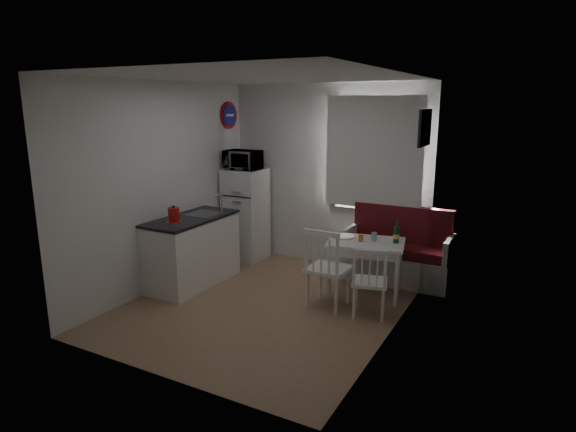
# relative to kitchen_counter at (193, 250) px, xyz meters

# --- Properties ---
(floor) EXTENTS (3.00, 3.50, 0.02)m
(floor) POSITION_rel_kitchen_counter_xyz_m (1.20, -0.16, -0.46)
(floor) COLOR #9E7254
(floor) RESTS_ON ground
(ceiling) EXTENTS (3.00, 3.50, 0.02)m
(ceiling) POSITION_rel_kitchen_counter_xyz_m (1.20, -0.16, 2.14)
(ceiling) COLOR white
(ceiling) RESTS_ON wall_back
(wall_back) EXTENTS (3.00, 0.02, 2.60)m
(wall_back) POSITION_rel_kitchen_counter_xyz_m (1.20, 1.59, 0.84)
(wall_back) COLOR white
(wall_back) RESTS_ON floor
(wall_front) EXTENTS (3.00, 0.02, 2.60)m
(wall_front) POSITION_rel_kitchen_counter_xyz_m (1.20, -1.91, 0.84)
(wall_front) COLOR white
(wall_front) RESTS_ON floor
(wall_left) EXTENTS (0.02, 3.50, 2.60)m
(wall_left) POSITION_rel_kitchen_counter_xyz_m (-0.30, -0.16, 0.84)
(wall_left) COLOR white
(wall_left) RESTS_ON floor
(wall_right) EXTENTS (0.02, 3.50, 2.60)m
(wall_right) POSITION_rel_kitchen_counter_xyz_m (2.70, -0.16, 0.84)
(wall_right) COLOR white
(wall_right) RESTS_ON floor
(window) EXTENTS (1.22, 0.06, 1.47)m
(window) POSITION_rel_kitchen_counter_xyz_m (1.90, 1.56, 1.17)
(window) COLOR white
(window) RESTS_ON wall_back
(curtain) EXTENTS (1.35, 0.02, 1.50)m
(curtain) POSITION_rel_kitchen_counter_xyz_m (1.90, 1.49, 1.22)
(curtain) COLOR white
(curtain) RESTS_ON wall_back
(kitchen_counter) EXTENTS (0.62, 1.32, 1.16)m
(kitchen_counter) POSITION_rel_kitchen_counter_xyz_m (0.00, 0.00, 0.00)
(kitchen_counter) COLOR white
(kitchen_counter) RESTS_ON floor
(wall_sign) EXTENTS (0.03, 0.40, 0.40)m
(wall_sign) POSITION_rel_kitchen_counter_xyz_m (-0.27, 1.29, 1.69)
(wall_sign) COLOR navy
(wall_sign) RESTS_ON wall_left
(picture_frame) EXTENTS (0.04, 0.52, 0.42)m
(picture_frame) POSITION_rel_kitchen_counter_xyz_m (2.67, 0.94, 1.59)
(picture_frame) COLOR black
(picture_frame) RESTS_ON wall_right
(bench) EXTENTS (1.39, 0.53, 0.99)m
(bench) POSITION_rel_kitchen_counter_xyz_m (2.34, 1.36, -0.13)
(bench) COLOR white
(bench) RESTS_ON floor
(dining_table) EXTENTS (1.02, 0.81, 0.68)m
(dining_table) POSITION_rel_kitchen_counter_xyz_m (2.11, 0.72, 0.15)
(dining_table) COLOR white
(dining_table) RESTS_ON floor
(chair_left) EXTENTS (0.46, 0.44, 0.51)m
(chair_left) POSITION_rel_kitchen_counter_xyz_m (1.86, 0.05, 0.14)
(chair_left) COLOR white
(chair_left) RESTS_ON floor
(chair_right) EXTENTS (0.47, 0.46, 0.44)m
(chair_right) POSITION_rel_kitchen_counter_xyz_m (2.36, 0.06, 0.05)
(chair_right) COLOR white
(chair_right) RESTS_ON floor
(fridge) EXTENTS (0.55, 0.55, 1.37)m
(fridge) POSITION_rel_kitchen_counter_xyz_m (0.02, 1.24, 0.23)
(fridge) COLOR white
(fridge) RESTS_ON floor
(microwave) EXTENTS (0.51, 0.34, 0.28)m
(microwave) POSITION_rel_kitchen_counter_xyz_m (0.02, 1.19, 1.06)
(microwave) COLOR white
(microwave) RESTS_ON fridge
(kettle) EXTENTS (0.17, 0.17, 0.22)m
(kettle) POSITION_rel_kitchen_counter_xyz_m (0.05, -0.38, 0.55)
(kettle) COLOR #AF130E
(kettle) RESTS_ON kitchen_counter
(wine_bottle) EXTENTS (0.07, 0.07, 0.28)m
(wine_bottle) POSITION_rel_kitchen_counter_xyz_m (2.45, 0.82, 0.37)
(wine_bottle) COLOR #154324
(wine_bottle) RESTS_ON dining_table
(drinking_glass_orange) EXTENTS (0.06, 0.06, 0.09)m
(drinking_glass_orange) POSITION_rel_kitchen_counter_xyz_m (2.06, 0.67, 0.27)
(drinking_glass_orange) COLOR #D06622
(drinking_glass_orange) RESTS_ON dining_table
(drinking_glass_blue) EXTENTS (0.06, 0.06, 0.11)m
(drinking_glass_blue) POSITION_rel_kitchen_counter_xyz_m (2.19, 0.77, 0.28)
(drinking_glass_blue) COLOR #7FBBD8
(drinking_glass_blue) RESTS_ON dining_table
(plate) EXTENTS (0.27, 0.27, 0.02)m
(plate) POSITION_rel_kitchen_counter_xyz_m (1.81, 0.74, 0.24)
(plate) COLOR white
(plate) RESTS_ON dining_table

